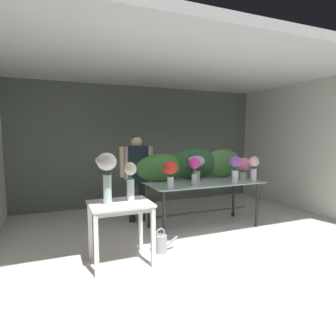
{
  "coord_description": "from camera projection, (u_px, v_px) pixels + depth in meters",
  "views": [
    {
      "loc": [
        -2.02,
        -2.51,
        1.62
      ],
      "look_at": [
        -0.46,
        1.23,
        1.14
      ],
      "focal_mm": 30.0,
      "sensor_mm": 36.0,
      "label": 1
    }
  ],
  "objects": [
    {
      "name": "vase_cream_lisianthus_tall",
      "position": [
        130.0,
        179.0,
        3.58
      ],
      "size": [
        0.16,
        0.16,
        0.5
      ],
      "color": "silver",
      "rests_on": "side_table_white"
    },
    {
      "name": "vase_rosy_snapdragons",
      "position": [
        244.0,
        166.0,
        5.08
      ],
      "size": [
        0.28,
        0.26,
        0.4
      ],
      "color": "silver",
      "rests_on": "display_table_glass"
    },
    {
      "name": "display_table_glass",
      "position": [
        204.0,
        189.0,
        4.89
      ],
      "size": [
        1.97,
        0.9,
        0.82
      ],
      "color": "silver",
      "rests_on": "ground"
    },
    {
      "name": "vase_white_roses_tall",
      "position": [
        107.0,
        171.0,
        3.39
      ],
      "size": [
        0.25,
        0.24,
        0.63
      ],
      "color": "silver",
      "rests_on": "side_table_white"
    },
    {
      "name": "ceiling_slab",
      "position": [
        177.0,
        65.0,
        4.7
      ],
      "size": [
        6.03,
        3.99,
        0.12
      ],
      "primitive_type": "cube",
      "color": "silver",
      "rests_on": "wall_back"
    },
    {
      "name": "vase_violet_lilies",
      "position": [
        235.0,
        167.0,
        4.69
      ],
      "size": [
        0.2,
        0.2,
        0.46
      ],
      "color": "silver",
      "rests_on": "display_table_glass"
    },
    {
      "name": "ground_plane",
      "position": [
        177.0,
        226.0,
        5.03
      ],
      "size": [
        8.51,
        8.51,
        0.0
      ],
      "primitive_type": "plane",
      "color": "silver"
    },
    {
      "name": "wall_right",
      "position": [
        302.0,
        147.0,
        6.0
      ],
      "size": [
        0.12,
        3.99,
        2.72
      ],
      "primitive_type": "cube",
      "color": "silver",
      "rests_on": "ground"
    },
    {
      "name": "vase_lilac_anemones",
      "position": [
        197.0,
        164.0,
        4.9
      ],
      "size": [
        0.3,
        0.28,
        0.45
      ],
      "color": "silver",
      "rests_on": "display_table_glass"
    },
    {
      "name": "florist",
      "position": [
        137.0,
        169.0,
        5.19
      ],
      "size": [
        0.63,
        0.24,
        1.61
      ],
      "color": "#232328",
      "rests_on": "ground"
    },
    {
      "name": "vase_magenta_stock",
      "position": [
        194.0,
        168.0,
        4.49
      ],
      "size": [
        0.19,
        0.18,
        0.45
      ],
      "color": "silver",
      "rests_on": "display_table_glass"
    },
    {
      "name": "side_table_white",
      "position": [
        120.0,
        211.0,
        3.51
      ],
      "size": [
        0.76,
        0.61,
        0.78
      ],
      "color": "white",
      "rests_on": "ground"
    },
    {
      "name": "vase_scarlet_tulips",
      "position": [
        170.0,
        171.0,
        4.22
      ],
      "size": [
        0.24,
        0.22,
        0.42
      ],
      "color": "silver",
      "rests_on": "display_table_glass"
    },
    {
      "name": "vase_blush_dahlias",
      "position": [
        254.0,
        166.0,
        4.83
      ],
      "size": [
        0.19,
        0.17,
        0.45
      ],
      "color": "silver",
      "rests_on": "display_table_glass"
    },
    {
      "name": "foliage_backdrop",
      "position": [
        191.0,
        165.0,
        5.12
      ],
      "size": [
        2.13,
        0.29,
        0.57
      ],
      "color": "#387033",
      "rests_on": "display_table_glass"
    },
    {
      "name": "wall_back",
      "position": [
        143.0,
        146.0,
        6.64
      ],
      "size": [
        5.91,
        0.12,
        2.72
      ],
      "primitive_type": "cube",
      "color": "slate",
      "rests_on": "ground"
    },
    {
      "name": "watering_can",
      "position": [
        161.0,
        243.0,
        3.89
      ],
      "size": [
        0.35,
        0.18,
        0.34
      ],
      "color": "#999EA3",
      "rests_on": "ground"
    }
  ]
}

